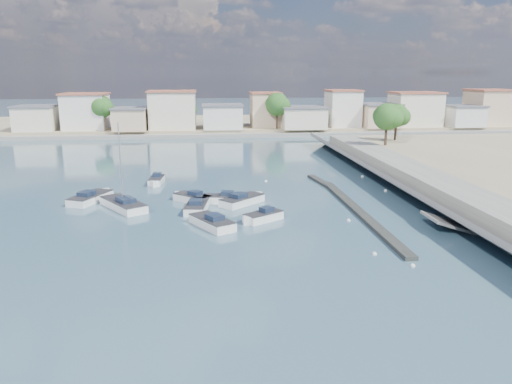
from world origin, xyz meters
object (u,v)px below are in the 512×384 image
sailboat (122,204)px  motorboat_c (221,199)px  motorboat_h (244,200)px  motorboat_f (191,198)px  motorboat_g (156,181)px  motorboat_d (262,217)px  motorboat_e (92,198)px  motorboat_a (210,222)px  motorboat_b (197,206)px

sailboat → motorboat_c: bearing=5.9°
motorboat_c → motorboat_h: same height
motorboat_f → motorboat_g: 10.38m
motorboat_f → sailboat: bearing=-165.3°
motorboat_d → motorboat_f: 10.53m
motorboat_e → sailboat: sailboat is taller
motorboat_g → motorboat_f: bearing=-64.1°
motorboat_d → motorboat_f: size_ratio=0.93×
sailboat → motorboat_e: bearing=139.1°
motorboat_c → motorboat_f: 3.35m
motorboat_a → motorboat_g: same height
motorboat_d → motorboat_g: 20.75m
sailboat → motorboat_g: bearing=77.4°
motorboat_c → motorboat_f: same height
motorboat_d → motorboat_e: same height
motorboat_b → motorboat_c: 3.69m
motorboat_b → motorboat_g: 13.84m
motorboat_a → motorboat_f: (-1.97, 9.10, -0.00)m
motorboat_a → motorboat_g: 19.56m
motorboat_f → sailboat: size_ratio=0.48×
motorboat_e → sailboat: bearing=-40.9°
motorboat_h → sailboat: sailboat is taller
motorboat_c → motorboat_d: bearing=-64.2°
motorboat_e → motorboat_h: size_ratio=1.19×
motorboat_c → motorboat_h: bearing=-15.2°
motorboat_d → motorboat_e: 19.81m
motorboat_c → motorboat_h: 2.44m
motorboat_e → sailboat: size_ratio=0.68×
motorboat_a → motorboat_b: same height
motorboat_g → sailboat: sailboat is taller
motorboat_h → sailboat: 12.65m
motorboat_e → motorboat_f: (10.68, -1.32, -0.00)m
motorboat_e → motorboat_h: bearing=-9.6°
motorboat_c → motorboat_e: (-13.94, 2.11, -0.00)m
motorboat_d → motorboat_g: (-11.30, 17.41, 0.00)m
motorboat_g → motorboat_h: bearing=-46.7°
motorboat_a → motorboat_f: same height
motorboat_a → sailboat: (-9.00, 7.26, 0.03)m
motorboat_g → motorboat_h: same height
motorboat_c → motorboat_a: bearing=-98.8°
motorboat_c → motorboat_g: bearing=127.6°
motorboat_a → motorboat_f: bearing=102.2°
motorboat_a → motorboat_c: 8.42m
motorboat_c → motorboat_h: (2.36, -0.64, -0.00)m
motorboat_a → motorboat_g: size_ratio=1.21×
motorboat_e → motorboat_c: bearing=-8.6°
motorboat_f → motorboat_d: bearing=-50.0°
motorboat_d → motorboat_a: bearing=-167.8°
motorboat_d → sailboat: bearing=155.7°
motorboat_f → motorboat_c: bearing=-13.6°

